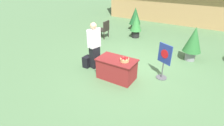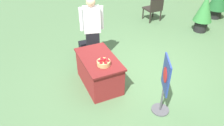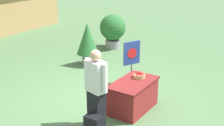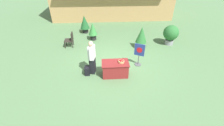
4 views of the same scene
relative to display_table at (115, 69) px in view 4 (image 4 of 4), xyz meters
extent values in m
plane|color=#4C7047|center=(0.09, 0.98, -0.36)|extent=(120.00, 120.00, 0.00)
cube|color=maroon|center=(0.00, 0.00, -0.02)|extent=(1.21, 0.70, 0.67)
cube|color=maroon|center=(0.00, 0.00, 0.33)|extent=(1.28, 0.75, 0.04)
cylinder|color=tan|center=(0.28, 0.00, 0.40)|extent=(0.28, 0.28, 0.10)
sphere|color=#A30F14|center=(0.37, 0.01, 0.44)|extent=(0.08, 0.08, 0.08)
sphere|color=#A30F14|center=(0.32, 0.09, 0.44)|extent=(0.08, 0.08, 0.08)
sphere|color=red|center=(0.24, 0.09, 0.44)|extent=(0.08, 0.08, 0.08)
sphere|color=#A30F14|center=(0.19, 0.00, 0.44)|extent=(0.08, 0.08, 0.08)
sphere|color=red|center=(0.25, -0.08, 0.44)|extent=(0.08, 0.08, 0.08)
sphere|color=#A30F14|center=(0.33, -0.07, 0.44)|extent=(0.08, 0.08, 0.08)
sphere|color=red|center=(0.26, -0.02, 0.47)|extent=(0.08, 0.08, 0.08)
sphere|color=#A30F14|center=(0.29, 0.01, 0.47)|extent=(0.08, 0.08, 0.08)
cube|color=black|center=(-1.09, 0.26, 0.06)|extent=(0.31, 0.39, 0.83)
cube|color=silver|center=(-1.09, 0.26, 0.80)|extent=(0.35, 0.47, 0.65)
sphere|color=tan|center=(-1.09, 0.26, 1.24)|extent=(0.23, 0.23, 0.23)
cylinder|color=silver|center=(-1.03, 0.51, 0.82)|extent=(0.09, 0.09, 0.60)
cylinder|color=silver|center=(-1.15, 0.01, 0.82)|extent=(0.09, 0.09, 0.60)
cube|color=black|center=(-1.37, 0.14, -0.15)|extent=(0.24, 0.34, 0.42)
cylinder|color=#4C4C51|center=(1.31, 0.81, -0.34)|extent=(0.36, 0.36, 0.03)
cylinder|color=#4C4C51|center=(1.31, 0.81, -0.05)|extent=(0.04, 0.04, 0.55)
cube|color=navy|center=(1.31, 0.81, 0.55)|extent=(0.48, 0.26, 0.65)
cylinder|color=red|center=(1.31, 0.79, 0.55)|extent=(0.27, 0.14, 0.29)
cylinder|color=#28231E|center=(-2.99, 2.99, -0.15)|extent=(0.05, 0.05, 0.41)
cylinder|color=#28231E|center=(-3.01, 3.46, -0.15)|extent=(0.05, 0.05, 0.41)
cylinder|color=#28231E|center=(-2.52, 3.01, -0.15)|extent=(0.05, 0.05, 0.41)
cylinder|color=#28231E|center=(-2.54, 3.48, -0.15)|extent=(0.05, 0.05, 0.41)
cube|color=#28231E|center=(-2.76, 3.24, 0.08)|extent=(0.57, 0.57, 0.06)
cube|color=#28231E|center=(-2.52, 3.25, 0.35)|extent=(0.08, 0.55, 0.47)
cylinder|color=black|center=(-1.91, 5.59, -0.18)|extent=(0.44, 0.44, 0.35)
cone|color=#1E5628|center=(-1.91, 5.59, 0.50)|extent=(0.71, 0.71, 1.01)
cylinder|color=black|center=(-1.23, 4.22, -0.17)|extent=(0.42, 0.42, 0.38)
cone|color=#337A38|center=(-1.23, 4.22, 0.46)|extent=(0.62, 0.62, 0.87)
cylinder|color=gray|center=(1.88, 2.78, -0.16)|extent=(0.38, 0.38, 0.39)
cone|color=#28662D|center=(1.88, 2.78, 0.53)|extent=(0.71, 0.71, 1.00)
cylinder|color=gray|center=(3.93, 3.14, -0.20)|extent=(0.56, 0.56, 0.32)
sphere|color=#28662D|center=(3.93, 3.14, 0.46)|extent=(0.99, 0.99, 0.99)
camera|label=1|loc=(2.52, -4.43, 2.87)|focal=28.00mm
camera|label=2|loc=(3.79, -1.40, 2.94)|focal=35.00mm
camera|label=3|loc=(-5.77, -3.22, 3.17)|focal=50.00mm
camera|label=4|loc=(-0.53, -5.84, 4.23)|focal=24.00mm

